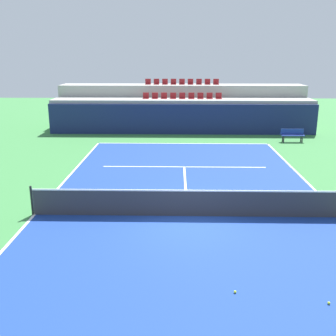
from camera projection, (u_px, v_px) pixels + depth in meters
ground_plane at (187, 216)px, 14.03m from camera, size 80.00×80.00×0.00m
court_surface at (187, 216)px, 14.03m from camera, size 11.00×24.00×0.01m
baseline_far at (183, 143)px, 25.52m from camera, size 11.00×0.10×0.00m
sideline_left at (35, 215)px, 14.15m from camera, size 0.10×24.00×0.00m
service_line_far at (184, 167)px, 20.18m from camera, size 8.26×0.10×0.00m
centre_service_line at (185, 187)px, 17.11m from camera, size 0.10×6.40×0.00m
back_wall at (182, 119)px, 28.33m from camera, size 19.10×0.30×2.15m
stands_tier_lower at (182, 115)px, 29.59m from camera, size 19.10×2.40×2.38m
stands_tier_upper at (182, 105)px, 31.78m from camera, size 19.10×2.40×3.24m
seating_row_lower at (182, 97)px, 29.33m from camera, size 5.83×0.44×0.44m
seating_row_upper at (182, 83)px, 31.40m from camera, size 5.83×0.44×0.44m
tennis_net at (187, 203)px, 13.89m from camera, size 11.08×0.08×1.07m
player_bench at (292, 134)px, 25.91m from camera, size 1.50×0.40×0.85m
tennis_ball_0 at (235, 292)px, 9.47m from camera, size 0.07×0.07×0.07m
tennis_ball_1 at (329, 303)px, 9.05m from camera, size 0.07×0.07×0.07m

